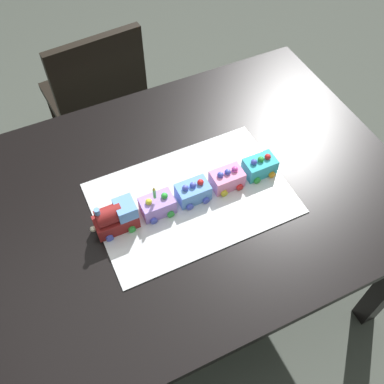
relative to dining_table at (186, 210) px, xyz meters
name	(u,v)px	position (x,y,z in m)	size (l,w,h in m)	color
ground_plane	(187,288)	(0.00, 0.00, -0.63)	(8.00, 8.00, 0.00)	#474C44
dining_table	(186,210)	(0.00, 0.00, 0.00)	(1.40, 1.00, 0.74)	black
chair	(98,99)	(-0.07, 0.83, -0.16)	(0.43, 0.43, 0.86)	black
cake_board	(192,198)	(0.01, -0.04, 0.11)	(0.60, 0.40, 0.00)	silver
cake_locomotive	(116,218)	(-0.24, -0.04, 0.16)	(0.14, 0.08, 0.12)	maroon
cake_car_gondola_lavender	(157,205)	(-0.11, -0.04, 0.14)	(0.10, 0.08, 0.07)	#AD84E0
cake_car_caboose_sky_blue	(193,192)	(0.01, -0.04, 0.14)	(0.10, 0.08, 0.07)	#669EEA
cake_car_hopper_bubblegum	(227,179)	(0.13, -0.04, 0.14)	(0.10, 0.08, 0.07)	pink
cake_car_tanker_turquoise	(260,166)	(0.25, -0.04, 0.14)	(0.10, 0.08, 0.07)	#38B7C6
birthday_candle	(154,193)	(-0.11, -0.04, 0.21)	(0.01, 0.01, 0.05)	#66D872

